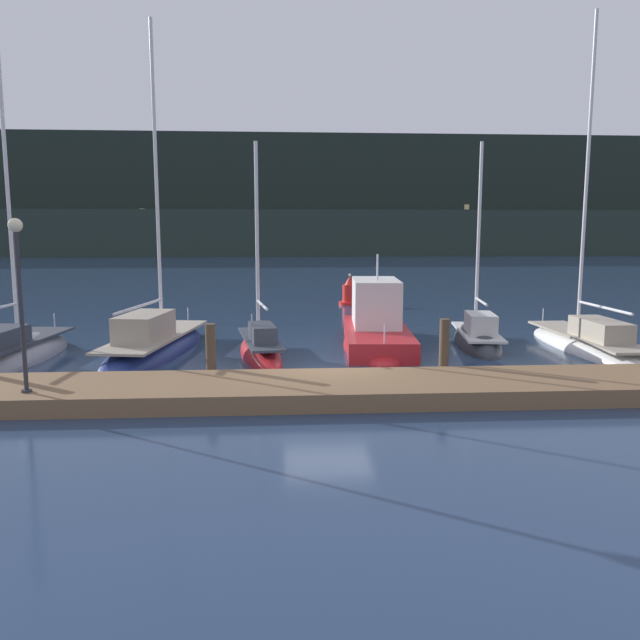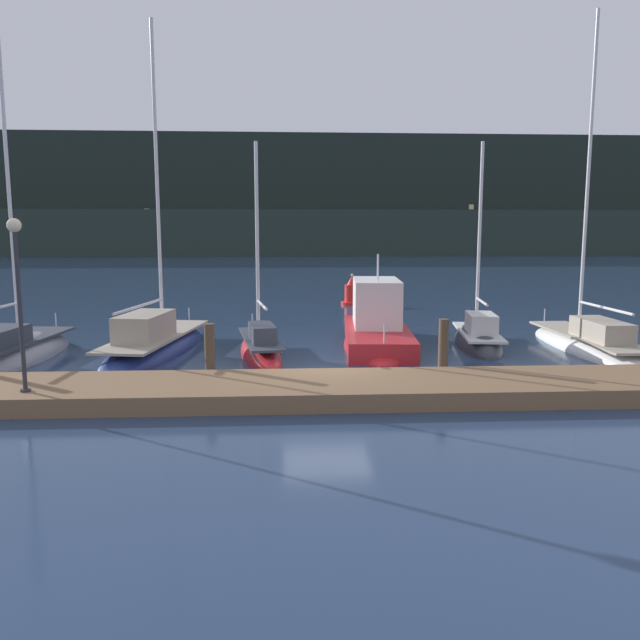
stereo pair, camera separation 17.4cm
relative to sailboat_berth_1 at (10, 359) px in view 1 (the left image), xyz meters
name	(u,v)px [view 1 (the left image)]	position (x,y,z in m)	size (l,w,h in m)	color
ground_plane	(328,379)	(10.00, -2.93, -0.11)	(400.00, 400.00, 0.00)	navy
dock	(334,389)	(10.00, -4.94, 0.12)	(28.48, 2.80, 0.45)	brown
mooring_pile_1	(211,354)	(6.76, -3.29, 0.73)	(0.28, 0.28, 1.67)	#4C3D2D
mooring_pile_2	(444,350)	(13.24, -3.29, 0.77)	(0.28, 0.28, 1.74)	#4C3D2D
sailboat_berth_1	(10,359)	(0.00, 0.00, 0.00)	(2.71, 7.22, 10.94)	gray
sailboat_berth_2	(155,348)	(4.35, 1.25, 0.07)	(3.34, 8.37, 11.79)	navy
sailboat_berth_3	(260,352)	(7.99, 0.36, 0.03)	(2.04, 5.60, 7.64)	red
motorboat_berth_4	(376,334)	(12.18, 2.09, 0.32)	(3.00, 7.48, 3.94)	red
sailboat_berth_5	(477,342)	(15.85, 1.85, 0.01)	(2.32, 5.55, 8.06)	#2D3338
sailboat_berth_6	(587,346)	(19.42, 0.72, 0.05)	(1.79, 7.89, 12.13)	white
channel_buoy	(350,293)	(12.61, 14.63, 0.52)	(1.24, 1.24, 1.75)	red
dock_lamppost	(19,277)	(2.74, -5.61, 3.03)	(0.32, 0.32, 4.01)	#2D2D33
hillside_backdrop	(285,201)	(9.72, 90.44, 9.02)	(240.00, 23.00, 19.76)	#1E2823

